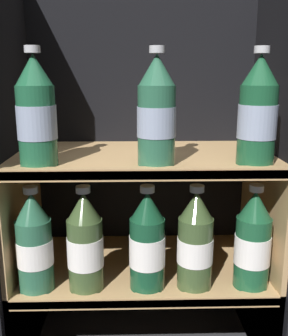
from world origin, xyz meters
TOP-DOWN VIEW (x-y plane):
  - fridge_back_wall at (0.00, 0.34)m, footprint 0.64×0.02m
  - fridge_side_left at (-0.31, 0.17)m, footprint 0.02×0.37m
  - fridge_side_right at (0.31, 0.17)m, footprint 0.02×0.37m
  - shelf_lower at (0.00, 0.16)m, footprint 0.60×0.33m
  - shelf_upper at (0.00, 0.16)m, footprint 0.60×0.33m
  - bottle_upper_front_0 at (-0.22, 0.05)m, footprint 0.08×0.08m
  - bottle_upper_front_1 at (0.02, 0.05)m, footprint 0.08×0.08m
  - bottle_upper_front_2 at (0.23, 0.05)m, footprint 0.08×0.08m
  - bottle_lower_front_0 at (-0.24, 0.05)m, footprint 0.08×0.08m
  - bottle_lower_front_1 at (-0.13, 0.05)m, footprint 0.08×0.08m
  - bottle_lower_front_2 at (0.01, 0.05)m, footprint 0.08×0.08m
  - bottle_lower_front_3 at (0.11, 0.05)m, footprint 0.08×0.08m
  - bottle_lower_front_4 at (0.24, 0.05)m, footprint 0.08×0.08m

SIDE VIEW (x-z plane):
  - shelf_lower at x=0.00m, z-range 0.07..0.32m
  - bottle_lower_front_2 at x=0.01m, z-range 0.23..0.47m
  - bottle_lower_front_1 at x=-0.13m, z-range 0.23..0.47m
  - bottle_lower_front_4 at x=0.24m, z-range 0.23..0.47m
  - bottle_lower_front_3 at x=0.11m, z-range 0.23..0.47m
  - bottle_lower_front_0 at x=-0.24m, z-range 0.23..0.47m
  - shelf_upper at x=0.00m, z-range 0.12..0.65m
  - fridge_back_wall at x=0.00m, z-range 0.00..0.96m
  - fridge_side_left at x=-0.31m, z-range 0.00..0.96m
  - fridge_side_right at x=0.31m, z-range 0.00..0.96m
  - bottle_upper_front_2 at x=0.23m, z-range 0.51..0.75m
  - bottle_upper_front_0 at x=-0.22m, z-range 0.51..0.75m
  - bottle_upper_front_1 at x=0.02m, z-range 0.51..0.75m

